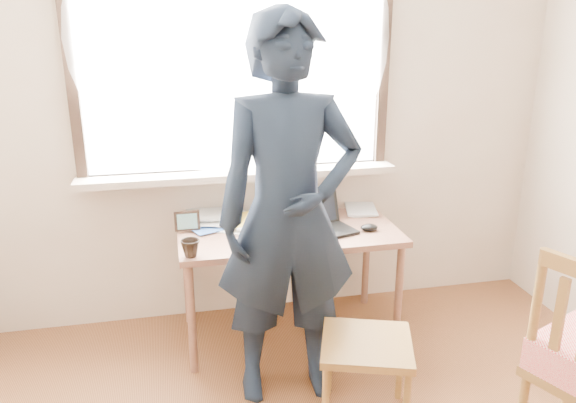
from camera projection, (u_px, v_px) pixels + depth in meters
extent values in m
cube|color=beige|center=(270.00, 107.00, 3.30)|extent=(3.50, 0.02, 2.60)
cube|color=white|center=(235.00, 55.00, 3.15)|extent=(1.70, 0.01, 1.30)
cube|color=black|center=(239.00, 173.00, 3.35)|extent=(1.82, 0.06, 0.06)
cube|color=black|center=(69.00, 58.00, 2.96)|extent=(0.06, 0.06, 1.30)
cube|color=black|center=(384.00, 53.00, 3.31)|extent=(0.06, 0.06, 1.30)
cube|color=beige|center=(240.00, 174.00, 3.28)|extent=(1.85, 0.20, 0.04)
cube|color=white|center=(236.00, 37.00, 3.05)|extent=(1.95, 0.02, 1.65)
cube|color=brown|center=(289.00, 233.00, 3.17)|extent=(1.23, 0.62, 0.04)
cylinder|color=brown|center=(192.00, 319.00, 2.91)|extent=(0.04, 0.04, 0.63)
cylinder|color=brown|center=(187.00, 276.00, 3.40)|extent=(0.04, 0.04, 0.63)
cylinder|color=brown|center=(398.00, 297.00, 3.14)|extent=(0.04, 0.04, 0.63)
cylinder|color=brown|center=(366.00, 259.00, 3.63)|extent=(0.04, 0.04, 0.63)
cube|color=black|center=(324.00, 231.00, 3.12)|extent=(0.38, 0.32, 0.02)
cube|color=black|center=(313.00, 207.00, 3.18)|extent=(0.33, 0.16, 0.22)
cube|color=black|center=(313.00, 207.00, 3.18)|extent=(0.29, 0.14, 0.18)
cube|color=black|center=(325.00, 231.00, 3.11)|extent=(0.32, 0.22, 0.00)
imported|color=white|center=(270.00, 210.00, 3.33)|extent=(0.18, 0.18, 0.10)
imported|color=black|center=(190.00, 248.00, 2.80)|extent=(0.13, 0.13, 0.09)
ellipsoid|color=black|center=(369.00, 227.00, 3.15)|extent=(0.10, 0.07, 0.04)
cube|color=white|center=(230.00, 224.00, 3.25)|extent=(0.33, 0.34, 0.01)
cube|color=white|center=(255.00, 223.00, 3.25)|extent=(0.32, 0.33, 0.01)
cube|color=white|center=(257.00, 225.00, 3.20)|extent=(0.32, 0.31, 0.01)
cube|color=#31589F|center=(206.00, 216.00, 3.32)|extent=(0.26, 0.33, 0.02)
cube|color=maroon|center=(202.00, 226.00, 3.16)|extent=(0.26, 0.23, 0.01)
cube|color=#31589F|center=(275.00, 211.00, 3.37)|extent=(0.27, 0.33, 0.02)
cube|color=yellow|center=(232.00, 218.00, 3.25)|extent=(0.29, 0.33, 0.02)
cube|color=#31589F|center=(242.00, 214.00, 3.31)|extent=(0.39, 0.39, 0.02)
cube|color=white|center=(223.00, 212.00, 3.33)|extent=(0.31, 0.27, 0.02)
cube|color=yellow|center=(297.00, 214.00, 3.30)|extent=(0.30, 0.34, 0.01)
imported|color=white|center=(218.00, 221.00, 3.27)|extent=(0.24, 0.29, 0.02)
imported|color=white|center=(346.00, 209.00, 3.47)|extent=(0.23, 0.28, 0.02)
cube|color=black|center=(187.00, 222.00, 3.12)|extent=(0.14, 0.02, 0.11)
cube|color=#3F7F38|center=(187.00, 222.00, 3.12)|extent=(0.11, 0.01, 0.08)
cube|color=olive|center=(367.00, 345.00, 2.54)|extent=(0.51, 0.49, 0.04)
cylinder|color=olive|center=(329.00, 360.00, 2.78)|extent=(0.03, 0.03, 0.38)
cylinder|color=olive|center=(400.00, 365.00, 2.74)|extent=(0.03, 0.03, 0.38)
cylinder|color=olive|center=(568.00, 386.00, 2.54)|extent=(0.04, 0.04, 0.42)
cylinder|color=olive|center=(536.00, 310.00, 2.17)|extent=(0.04, 0.04, 0.52)
cube|color=olive|center=(557.00, 328.00, 2.11)|extent=(0.03, 0.04, 0.41)
imported|color=black|center=(289.00, 216.00, 2.60)|extent=(0.69, 0.45, 1.86)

